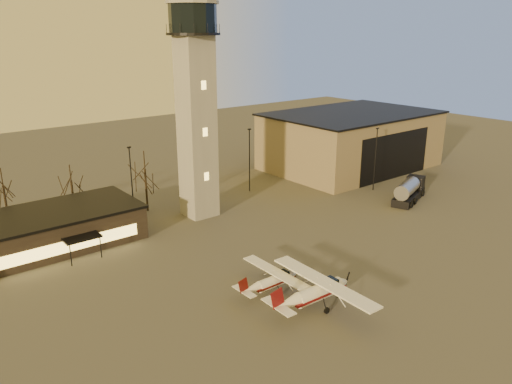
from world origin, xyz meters
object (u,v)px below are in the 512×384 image
at_px(cessna_front, 320,294).
at_px(cessna_rear, 276,282).
at_px(hangar, 351,140).
at_px(fuel_truck, 409,192).
at_px(control_tower, 196,97).
at_px(terminal, 29,234).

xyz_separation_m(cessna_front, cessna_rear, (-1.43, 4.66, -0.27)).
height_order(hangar, fuel_truck, hangar).
bearing_deg(cessna_rear, fuel_truck, 14.00).
distance_m(control_tower, fuel_truck, 34.96).
xyz_separation_m(hangar, cessna_rear, (-41.89, -26.95, -4.24)).
bearing_deg(control_tower, hangar, 6.31).
xyz_separation_m(control_tower, cessna_front, (-4.46, -27.63, -15.14)).
height_order(cessna_front, cessna_rear, cessna_front).
height_order(terminal, fuel_truck, terminal).
xyz_separation_m(control_tower, terminal, (-21.99, 1.98, -14.17)).
distance_m(control_tower, hangar, 37.90).
distance_m(control_tower, cessna_front, 31.82).
height_order(hangar, cessna_front, hangar).
relative_size(cessna_rear, fuel_truck, 1.04).
height_order(control_tower, cessna_front, control_tower).
bearing_deg(terminal, fuel_truck, -18.50).
bearing_deg(cessna_front, hangar, 39.77).
distance_m(terminal, cessna_front, 34.43).
bearing_deg(hangar, fuel_truck, -113.32).
bearing_deg(fuel_truck, terminal, 142.33).
bearing_deg(fuel_truck, control_tower, 133.04).
relative_size(cessna_front, fuel_truck, 1.34).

